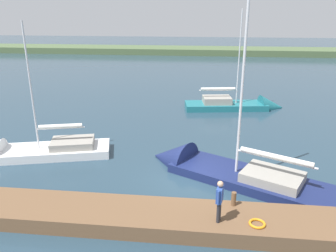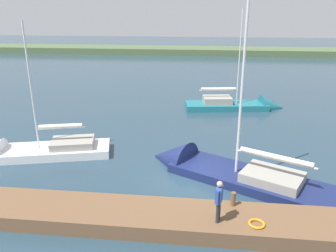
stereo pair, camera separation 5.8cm
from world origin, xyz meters
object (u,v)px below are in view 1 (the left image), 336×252
Objects in this scene: life_ring_buoy at (257,224)px; sailboat_behind_pier at (29,154)px; sailboat_mid_channel at (242,107)px; sailboat_far_right at (214,171)px; mooring_post_near at (234,199)px; person_on_dock at (220,198)px.

sailboat_behind_pier reaches higher than life_ring_buoy.
sailboat_mid_channel reaches higher than life_ring_buoy.
sailboat_behind_pier is at bearing -26.74° from life_ring_buoy.
sailboat_far_right is (-11.38, 0.97, -0.02)m from sailboat_behind_pier.
mooring_post_near is 13.20m from sailboat_behind_pier.
mooring_post_near is 0.07× the size of sailboat_behind_pier.
mooring_post_near is at bearing -105.17° from sailboat_mid_channel.
sailboat_behind_pier is 0.79× the size of sailboat_far_right.
sailboat_mid_channel reaches higher than sailboat_behind_pier.
sailboat_behind_pier is at bearing -147.40° from sailboat_mid_channel.
life_ring_buoy is 14.49m from sailboat_behind_pier.
life_ring_buoy is at bearing 133.10° from sailboat_far_right.
sailboat_far_right is at bearing -74.38° from life_ring_buoy.
mooring_post_near is 0.06× the size of sailboat_mid_channel.
mooring_post_near is 0.94× the size of life_ring_buoy.
life_ring_buoy is at bearing -102.21° from sailboat_mid_channel.
person_on_dock is (-11.43, 6.42, 1.53)m from sailboat_behind_pier.
person_on_dock reaches higher than life_ring_buoy.
sailboat_behind_pier reaches higher than mooring_post_near.
mooring_post_near reaches higher than life_ring_buoy.
sailboat_far_right reaches higher than mooring_post_near.
sailboat_mid_channel is (-14.17, -12.34, -0.02)m from sailboat_behind_pier.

